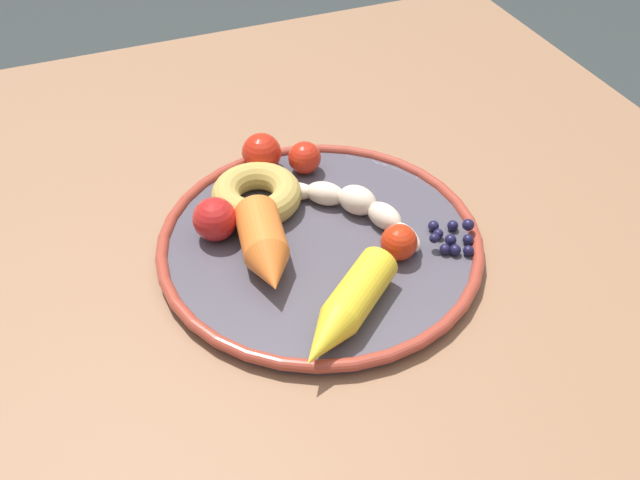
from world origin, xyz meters
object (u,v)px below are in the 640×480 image
(dining_table, at_px, (347,311))
(tomato_near, at_px, (215,219))
(donut, at_px, (257,194))
(tomato_extra, at_px, (399,242))
(plate, at_px, (320,242))
(blueberry_pile, at_px, (453,237))
(carrot_orange, at_px, (265,248))
(carrot_yellow, at_px, (346,310))
(banana, at_px, (354,205))
(tomato_far, at_px, (307,157))
(tomato_mid, at_px, (262,153))

(dining_table, xyz_separation_m, tomato_near, (-0.06, -0.12, 0.13))
(donut, height_order, tomato_extra, tomato_extra)
(plate, height_order, donut, donut)
(blueberry_pile, relative_size, tomato_near, 1.26)
(carrot_orange, bearing_deg, blueberry_pile, 78.09)
(carrot_yellow, xyz_separation_m, tomato_extra, (-0.06, 0.08, -0.00))
(banana, distance_m, carrot_yellow, 0.15)
(dining_table, xyz_separation_m, tomato_far, (-0.12, 0.00, 0.12))
(banana, bearing_deg, blueberry_pile, 44.21)
(banana, bearing_deg, donut, -120.11)
(tomato_near, xyz_separation_m, tomato_extra, (0.09, 0.15, -0.00))
(carrot_yellow, relative_size, tomato_mid, 2.90)
(tomato_mid, bearing_deg, dining_table, 16.18)
(tomato_near, xyz_separation_m, tomato_mid, (-0.09, 0.08, -0.00))
(plate, distance_m, tomato_far, 0.12)
(plate, relative_size, tomato_extra, 9.07)
(dining_table, distance_m, tomato_extra, 0.13)
(carrot_orange, relative_size, tomato_mid, 2.61)
(tomato_far, xyz_separation_m, tomato_extra, (0.16, 0.03, -0.00))
(dining_table, height_order, tomato_mid, tomato_mid)
(carrot_orange, distance_m, donut, 0.09)
(plate, bearing_deg, blueberry_pile, 66.62)
(blueberry_pile, bearing_deg, banana, -135.79)
(carrot_orange, bearing_deg, tomato_extra, 73.86)
(banana, xyz_separation_m, tomato_extra, (0.07, 0.01, 0.01))
(banana, relative_size, tomato_near, 3.36)
(tomato_near, bearing_deg, plate, 64.79)
(tomato_extra, bearing_deg, tomato_mid, -157.11)
(carrot_yellow, height_order, tomato_mid, tomato_mid)
(carrot_orange, relative_size, tomato_extra, 3.20)
(plate, height_order, tomato_extra, tomato_extra)
(tomato_near, height_order, tomato_far, tomato_near)
(donut, distance_m, tomato_near, 0.06)
(dining_table, distance_m, donut, 0.16)
(dining_table, height_order, blueberry_pile, blueberry_pile)
(dining_table, distance_m, blueberry_pile, 0.15)
(carrot_orange, distance_m, blueberry_pile, 0.18)
(blueberry_pile, bearing_deg, tomato_far, -151.01)
(carrot_yellow, relative_size, tomato_near, 2.89)
(blueberry_pile, distance_m, tomato_extra, 0.06)
(blueberry_pile, relative_size, tomato_extra, 1.55)
(banana, relative_size, blueberry_pile, 2.66)
(carrot_orange, relative_size, blueberry_pile, 2.06)
(dining_table, distance_m, tomato_far, 0.17)
(donut, xyz_separation_m, tomato_far, (-0.04, 0.07, 0.00))
(carrot_yellow, relative_size, blueberry_pile, 2.29)
(donut, bearing_deg, carrot_orange, -12.51)
(tomato_extra, bearing_deg, banana, -168.57)
(plate, xyz_separation_m, tomato_far, (-0.11, 0.03, 0.02))
(tomato_near, height_order, tomato_extra, tomato_near)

